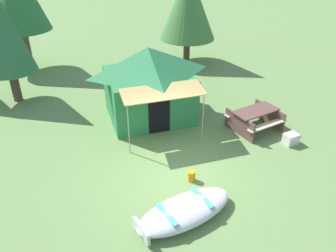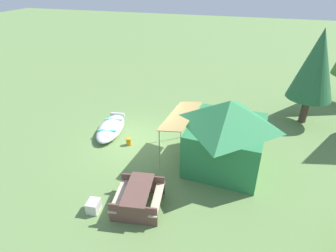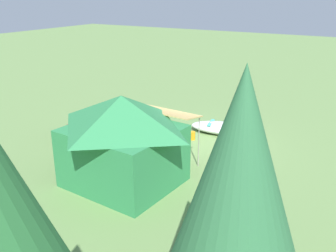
# 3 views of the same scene
# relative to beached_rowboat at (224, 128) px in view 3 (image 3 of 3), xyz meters

# --- Properties ---
(ground_plane) EXTENTS (80.00, 80.00, 0.00)m
(ground_plane) POSITION_rel_beached_rowboat_xyz_m (0.44, 1.74, -0.23)
(ground_plane) COLOR #648649
(beached_rowboat) EXTENTS (2.85, 1.59, 0.43)m
(beached_rowboat) POSITION_rel_beached_rowboat_xyz_m (0.00, 0.00, 0.00)
(beached_rowboat) COLOR silver
(beached_rowboat) RESTS_ON ground_plane
(canvas_cabin_tent) EXTENTS (3.43, 3.95, 2.71)m
(canvas_cabin_tent) POSITION_rel_beached_rowboat_xyz_m (0.96, 5.40, 1.18)
(canvas_cabin_tent) COLOR #2B7D46
(canvas_cabin_tent) RESTS_ON ground_plane
(picnic_table) EXTENTS (1.83, 1.71, 0.75)m
(picnic_table) POSITION_rel_beached_rowboat_xyz_m (4.13, 3.07, 0.24)
(picnic_table) COLOR brown
(picnic_table) RESTS_ON ground_plane
(cooler_box) EXTENTS (0.48, 0.40, 0.38)m
(cooler_box) POSITION_rel_beached_rowboat_xyz_m (4.71, 1.77, -0.04)
(cooler_box) COLOR silver
(cooler_box) RESTS_ON ground_plane
(fuel_can) EXTENTS (0.27, 0.27, 0.32)m
(fuel_can) POSITION_rel_beached_rowboat_xyz_m (0.79, 1.26, -0.06)
(fuel_can) COLOR orange
(fuel_can) RESTS_ON ground_plane
(pine_tree_side) EXTENTS (2.09, 2.09, 4.58)m
(pine_tree_side) POSITION_rel_beached_rowboat_xyz_m (-3.75, 8.75, 2.70)
(pine_tree_side) COLOR #4D382E
(pine_tree_side) RESTS_ON ground_plane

